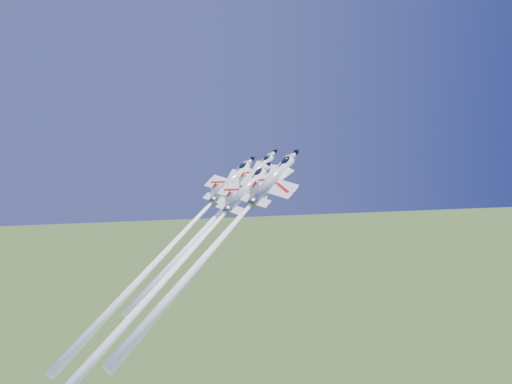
{
  "coord_description": "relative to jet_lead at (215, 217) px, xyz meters",
  "views": [
    {
      "loc": [
        -16.46,
        -112.83,
        111.42
      ],
      "look_at": [
        0.0,
        0.0,
        86.2
      ],
      "focal_mm": 40.0,
      "sensor_mm": 36.0,
      "label": 1
    }
  ],
  "objects": [
    {
      "name": "jet_left",
      "position": [
        -8.16,
        -3.03,
        -3.87
      ],
      "size": [
        30.71,
        34.99,
        39.77
      ],
      "rotation": [
        0.5,
        0.14,
        -0.72
      ],
      "color": "white"
    },
    {
      "name": "jet_right",
      "position": [
        0.69,
        -10.52,
        -0.61
      ],
      "size": [
        30.14,
        33.89,
        37.28
      ],
      "rotation": [
        0.5,
        0.14,
        -0.72
      ],
      "color": "white"
    },
    {
      "name": "jet_slot",
      "position": [
        -8.49,
        -14.34,
        -5.39
      ],
      "size": [
        34.01,
        39.08,
        46.45
      ],
      "rotation": [
        0.5,
        0.14,
        -0.72
      ],
      "color": "white"
    },
    {
      "name": "jet_lead",
      "position": [
        0.0,
        0.0,
        0.0
      ],
      "size": [
        25.89,
        29.25,
        32.41
      ],
      "rotation": [
        0.5,
        0.14,
        -0.72
      ],
      "color": "white"
    }
  ]
}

